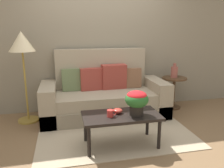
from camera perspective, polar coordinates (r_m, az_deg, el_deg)
The scene contains 11 objects.
ground_plane at distance 3.60m, azimuth 0.36°, elevation -11.34°, with size 14.00×14.00×0.00m, color brown.
wall_back at distance 4.37m, azimuth -2.99°, elevation 13.15°, with size 6.40×0.12×2.97m, color gray.
area_rug at distance 3.69m, azimuth 0.01°, elevation -10.63°, with size 2.25×1.92×0.01m, color tan.
couch at distance 4.07m, azimuth -1.99°, elevation -3.10°, with size 2.17×0.90×1.17m.
coffee_table at distance 3.01m, azimuth 2.31°, elevation -8.54°, with size 1.01×0.52×0.44m.
side_table at distance 4.57m, azimuth 15.27°, elevation -0.75°, with size 0.47×0.47×0.61m.
floor_lamp at distance 3.89m, azimuth -21.65°, elevation 8.53°, with size 0.41×0.41×1.49m.
potted_plant at distance 2.92m, azimuth 6.22°, elevation -4.01°, with size 0.30×0.30×0.32m.
coffee_mug at distance 2.90m, azimuth -0.40°, elevation -7.36°, with size 0.12×0.08×0.09m.
snack_bowl at distance 3.01m, azimuth 1.42°, elevation -6.71°, with size 0.13×0.13×0.07m.
table_vase at distance 4.52m, azimuth 15.38°, elevation 3.01°, with size 0.13×0.13×0.27m.
Camera 1 is at (-0.73, -3.18, 1.53)m, focal length 36.42 mm.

